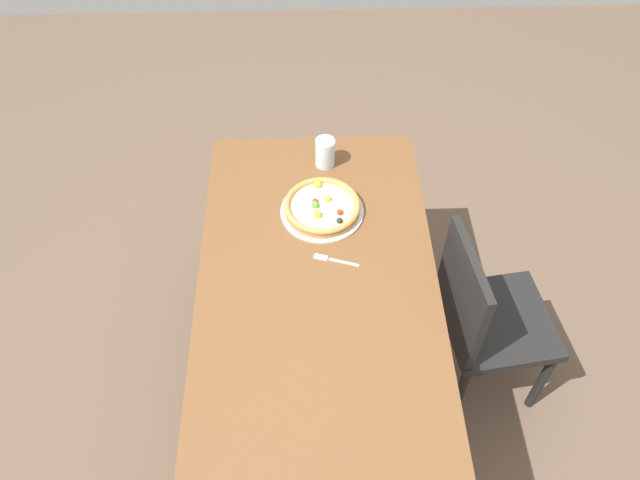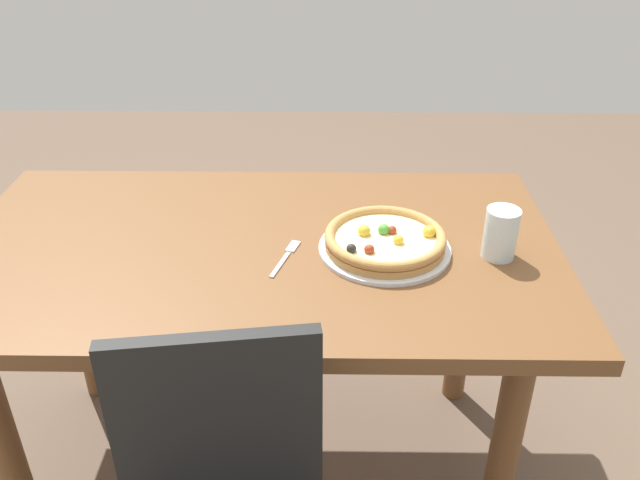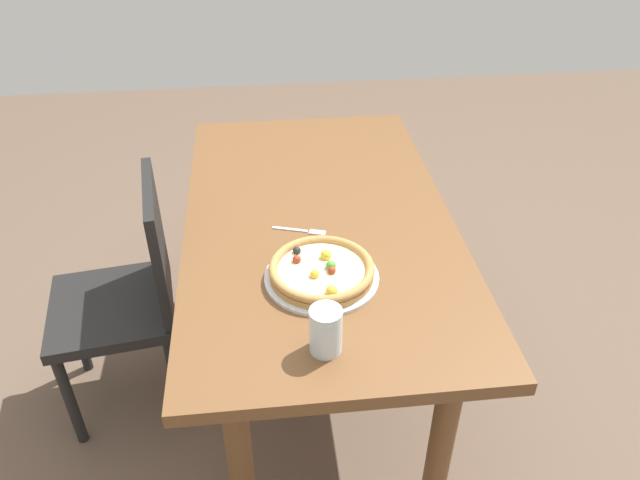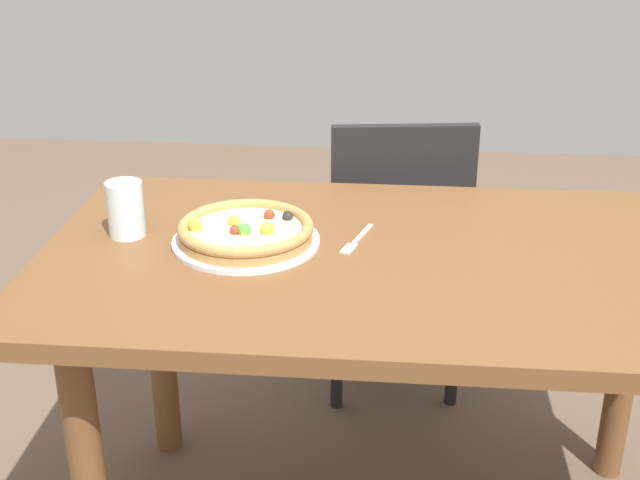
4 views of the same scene
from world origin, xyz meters
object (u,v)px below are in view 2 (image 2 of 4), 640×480
object	(u,v)px
plate	(384,249)
drinking_glass	(501,233)
fork	(287,255)
dining_table	(259,279)
pizza	(385,239)

from	to	relation	value
plate	drinking_glass	size ratio (longest dim) A/B	2.58
plate	fork	distance (m)	0.23
dining_table	plate	bearing A→B (deg)	-4.73
dining_table	fork	xyz separation A→B (m)	(0.08, -0.05, 0.10)
plate	pizza	bearing A→B (deg)	-10.76
drinking_glass	dining_table	bearing A→B (deg)	175.42
pizza	dining_table	bearing A→B (deg)	175.27
dining_table	pizza	xyz separation A→B (m)	(0.31, -0.03, 0.13)
pizza	fork	world-z (taller)	pizza
dining_table	plate	size ratio (longest dim) A/B	4.65
dining_table	plate	distance (m)	0.33
plate	drinking_glass	distance (m)	0.27
dining_table	drinking_glass	world-z (taller)	drinking_glass
dining_table	pizza	world-z (taller)	pizza
fork	drinking_glass	bearing A→B (deg)	-71.54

